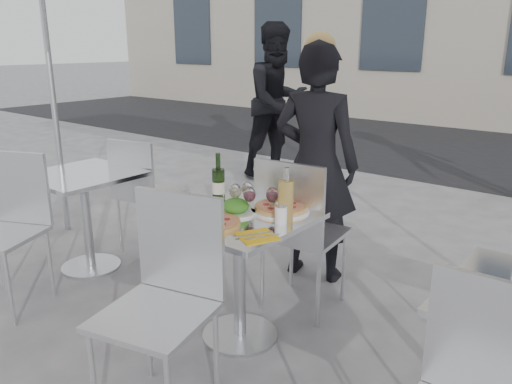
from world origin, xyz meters
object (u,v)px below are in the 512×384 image
Objects in this scene: pizza_near at (211,223)px; wineglass_white_a at (235,192)px; carafe at (286,200)px; wineglass_red_a at (249,195)px; main_table at (239,251)px; woman_diner at (316,164)px; pizza_far at (280,208)px; salad_plate at (236,207)px; side_table_left at (85,201)px; side_chair_lnear at (9,217)px; napkin_left at (182,213)px; pedestrian_a at (278,101)px; side_chair_lfar at (142,187)px; wine_bottle at (218,183)px; wineglass_white_b at (247,190)px; wineglass_red_b at (272,196)px; chair_near at (167,287)px; napkin_right at (257,236)px; chair_far at (297,224)px; sugar_shaker at (281,213)px.

pizza_near is 0.27m from wineglass_white_a.
carafe is 0.22m from wineglass_red_a.
woman_diner is (-0.13, 0.98, 0.30)m from main_table.
salad_plate reaches higher than pizza_far.
pizza_far is 0.21m from wineglass_red_a.
side_table_left is 1.49m from salad_plate.
carafe reaches higher than side_chair_lnear.
napkin_left is (1.23, -0.17, 0.21)m from side_table_left.
woman_diner is at bearing -117.56° from pedestrian_a.
side_chair_lfar reaches higher than side_table_left.
wine_bottle is at bearing 5.69° from side_chair_lnear.
napkin_left is (-0.30, -0.22, -0.11)m from wineglass_red_a.
wine_bottle reaches higher than carafe.
carafe is 1.84× the size of wineglass_white_b.
pizza_near is 1.05× the size of wine_bottle.
side_chair_lfar is 4.26× the size of napkin_left.
carafe is 0.12m from wineglass_red_b.
main_table is 4.76× the size of wineglass_white_b.
chair_near is 4.37m from pedestrian_a.
main_table is 0.79× the size of side_chair_lfar.
wineglass_white_a is (-0.03, 0.04, 0.07)m from salad_plate.
wine_bottle reaches higher than napkin_right.
chair_far is 0.47m from carafe.
side_chair_lnear reaches higher than wineglass_white_b.
pedestrian_a is at bearing 102.50° from napkin_left.
side_chair_lnear is at bearing -157.25° from salad_plate.
carafe is 1.84× the size of wineglass_red_a.
wineglass_red_a reaches higher than pizza_near.
side_chair_lfar reaches higher than sugar_shaker.
wineglass_white_b is at bearing 154.57° from side_chair_lfar.
woman_diner reaches higher than side_chair_lfar.
pizza_far is at bearing 92.21° from chair_far.
wineglass_red_a is (0.07, -0.07, 0.00)m from wineglass_white_b.
side_chair_lfar is at bearing 167.81° from wineglass_red_b.
side_chair_lfar is at bearing -7.17° from chair_far.
wineglass_white_a is at bearing -159.36° from wineglass_red_b.
wineglass_white_a is (1.38, 0.63, 0.28)m from side_chair_lnear.
chair_near is at bearing -64.63° from wine_bottle.
chair_near is at bearing -81.67° from main_table.
chair_near is 0.60× the size of woman_diner.
carafe is at bearing -44.70° from pizza_far.
napkin_left is (-0.36, -0.61, 0.16)m from chair_far.
main_table is at bearing 174.09° from napkin_right.
chair_near is at bearing -66.60° from napkin_left.
pedestrian_a is 3.77m from wineglass_red_a.
side_chair_lnear is 4.06× the size of napkin_right.
wineglass_red_a is (1.53, 0.05, 0.32)m from side_table_left.
woman_diner is 7.55× the size of napkin_left.
woman_diner is (1.29, 0.51, 0.28)m from side_chair_lfar.
wineglass_red_a is (0.07, 0.04, 0.07)m from salad_plate.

